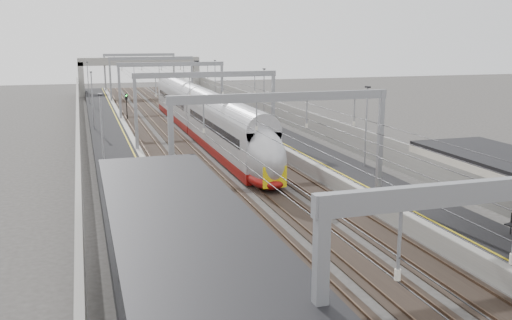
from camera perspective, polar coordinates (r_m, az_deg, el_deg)
platform_left at (r=54.09m, az=-13.85°, el=1.07°), size 4.00×120.00×1.00m
platform_right at (r=57.19m, az=2.35°, el=2.01°), size 4.00×120.00×1.00m
tracks at (r=55.17m, az=-5.52°, el=1.11°), size 11.40×140.00×0.20m
overhead_line at (r=60.81m, az=-6.91°, el=7.91°), size 13.00×140.00×6.60m
canopy_left at (r=12.68m, az=-2.81°, el=-13.87°), size 4.40×30.00×4.24m
overbridge at (r=108.72m, az=-11.55°, el=9.19°), size 22.00×2.20×6.90m
wall_left at (r=53.83m, az=-17.31°, el=2.00°), size 0.30×120.00×3.20m
wall_right at (r=58.14m, az=5.34°, el=3.24°), size 0.30×120.00×3.20m
train at (r=60.27m, az=-5.19°, el=4.03°), size 2.69×49.07×4.26m
signal_green at (r=75.41m, az=-12.82°, el=5.68°), size 0.32×0.32×3.48m
signal_red_near at (r=72.71m, az=-5.94°, el=5.68°), size 0.32×0.32×3.48m
signal_red_far at (r=87.34m, az=-6.40°, el=6.77°), size 0.32×0.32×3.48m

